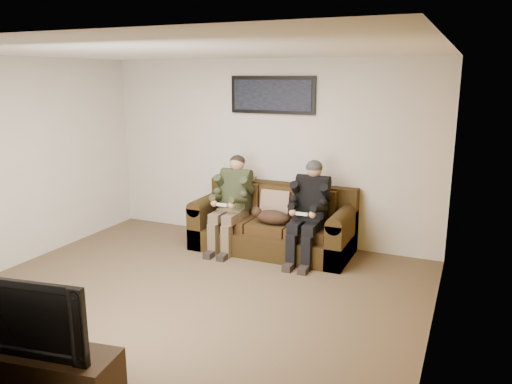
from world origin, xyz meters
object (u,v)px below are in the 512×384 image
at_px(person_right, 309,206).
at_px(television, 32,313).
at_px(sofa, 274,226).
at_px(tv_stand, 39,373).
at_px(framed_poster, 272,95).
at_px(person_left, 232,197).
at_px(cat, 272,217).

distance_m(person_right, television, 3.72).
distance_m(sofa, tv_stand, 3.80).
bearing_deg(person_right, tv_stand, -104.75).
bearing_deg(framed_poster, person_left, -122.15).
bearing_deg(cat, person_left, 174.41).
bearing_deg(framed_poster, tv_stand, -92.59).
relative_size(person_left, tv_stand, 1.04).
height_order(person_right, framed_poster, framed_poster).
height_order(person_left, cat, person_left).
height_order(sofa, person_right, person_right).
height_order(cat, television, television).
distance_m(tv_stand, television, 0.49).
distance_m(cat, framed_poster, 1.71).
bearing_deg(cat, television, -97.16).
height_order(person_left, tv_stand, person_left).
bearing_deg(framed_poster, sofa, -62.76).
bearing_deg(television, person_left, 83.96).
distance_m(sofa, person_right, 0.71).
distance_m(person_left, cat, 0.65).
bearing_deg(person_right, sofa, 162.04).
xyz_separation_m(sofa, tv_stand, (-0.39, -3.78, -0.14)).
distance_m(framed_poster, tv_stand, 4.58).
distance_m(person_left, person_right, 1.12).
bearing_deg(person_right, cat, -173.14).
height_order(person_left, television, person_left).
bearing_deg(sofa, cat, -77.08).
xyz_separation_m(person_right, cat, (-0.50, -0.06, -0.19)).
distance_m(person_right, framed_poster, 1.67).
distance_m(person_left, framed_poster, 1.53).
distance_m(sofa, cat, 0.32).
bearing_deg(television, sofa, 75.38).
bearing_deg(framed_poster, cat, -67.93).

